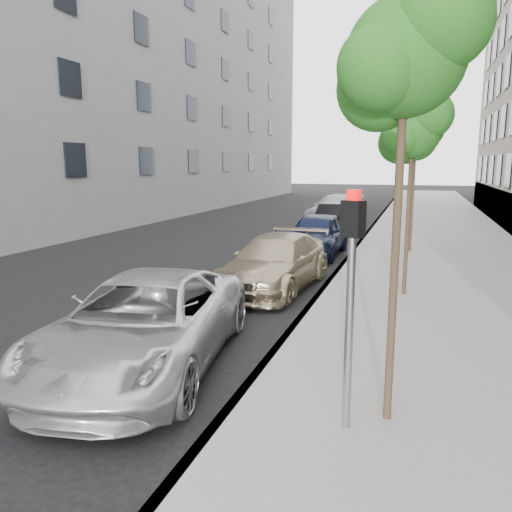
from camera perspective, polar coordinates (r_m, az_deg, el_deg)
The scene contains 12 objects.
ground at distance 6.67m, azimuth -17.00°, elevation -20.06°, with size 160.00×160.00×0.00m, color black.
sidewalk at distance 28.83m, azimuth 19.73°, elevation 3.37°, with size 6.40×72.00×0.14m, color gray.
curb at distance 28.91m, azimuth 13.52°, elevation 3.71°, with size 0.15×72.00×0.14m, color #9E9B93.
tree_near at distance 6.25m, azimuth 16.97°, elevation 20.91°, with size 1.70×1.50×5.22m.
tree_mid at distance 12.66m, azimuth 17.62°, elevation 13.65°, with size 1.71×1.51×4.85m.
tree_far at distance 19.15m, azimuth 17.89°, elevation 12.53°, with size 1.80×1.60×4.94m.
signal_pole at distance 5.95m, azimuth 10.78°, elevation -2.98°, with size 0.29×0.26×2.91m.
minivan at distance 8.50m, azimuth -12.58°, elevation -7.46°, with size 2.51×5.44×1.51m, color silver.
suv at distance 13.48m, azimuth 2.23°, elevation -0.73°, with size 2.01×4.94×1.43m, color tan.
sedan_blue at distance 18.59m, azimuth 6.96°, elevation 2.49°, with size 1.83×4.55×1.55m, color black.
sedan_black at distance 23.63m, azimuth 9.01°, elevation 4.05°, with size 1.57×4.50×1.48m, color black.
sedan_rear at distance 29.22m, azimuth 9.04°, elevation 5.34°, with size 2.19×5.39×1.56m, color #A7ABAF.
Camera 1 is at (3.44, -4.63, 3.34)m, focal length 35.00 mm.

